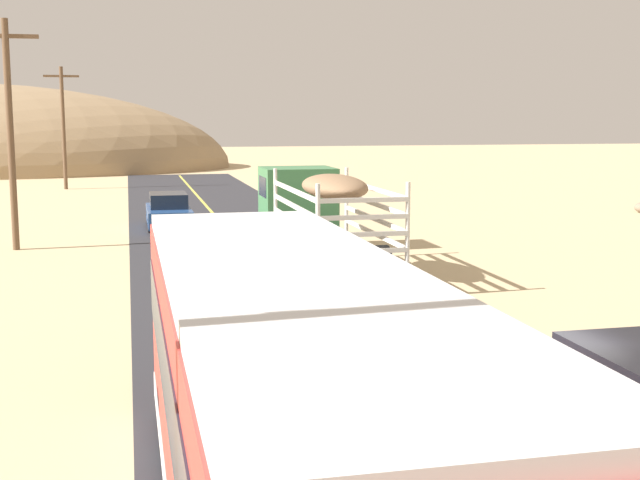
{
  "coord_description": "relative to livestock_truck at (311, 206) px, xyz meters",
  "views": [
    {
      "loc": [
        -3.95,
        -8.97,
        4.73
      ],
      "look_at": [
        0.0,
        8.41,
        2.1
      ],
      "focal_mm": 47.42,
      "sensor_mm": 36.0,
      "label": 1
    }
  ],
  "objects": [
    {
      "name": "bus",
      "position": [
        -4.27,
        -18.83,
        -0.04
      ],
      "size": [
        2.54,
        10.0,
        3.21
      ],
      "color": "red",
      "rests_on": "road_surface"
    },
    {
      "name": "power_pole_mid",
      "position": [
        -9.79,
        4.34,
        2.52
      ],
      "size": [
        2.2,
        0.24,
        8.03
      ],
      "color": "brown",
      "rests_on": "ground"
    },
    {
      "name": "car_far",
      "position": [
        -4.2,
        9.05,
        -1.1
      ],
      "size": [
        1.8,
        4.4,
        1.46
      ],
      "color": "#264C8C",
      "rests_on": "road_surface"
    },
    {
      "name": "power_pole_far",
      "position": [
        -9.79,
        29.95,
        2.4
      ],
      "size": [
        2.2,
        0.24,
        7.81
      ],
      "color": "brown",
      "rests_on": "ground"
    },
    {
      "name": "livestock_truck",
      "position": [
        0.0,
        0.0,
        0.0
      ],
      "size": [
        2.53,
        9.7,
        3.02
      ],
      "color": "#3F7F4C",
      "rests_on": "road_surface"
    }
  ]
}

